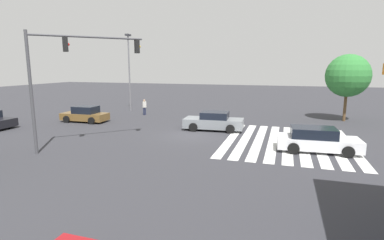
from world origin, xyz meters
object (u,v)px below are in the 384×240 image
object	(u,v)px
car_3	(317,140)
pedestrian	(144,106)
car_1	(214,121)
car_2	(85,115)
traffic_signal_mast	(66,67)
tree_corner_a	(348,76)
street_light_pole_a	(129,66)

from	to	relation	value
car_3	pedestrian	world-z (taller)	pedestrian
car_1	car_3	distance (m)	8.35
car_2	pedestrian	bearing A→B (deg)	-124.35
traffic_signal_mast	car_1	xyz separation A→B (m)	(8.20, -6.98, -4.32)
car_1	tree_corner_a	distance (m)	13.50
traffic_signal_mast	pedestrian	xyz separation A→B (m)	(13.39, 1.72, -4.10)
pedestrian	tree_corner_a	xyz separation A→B (m)	(2.33, -19.35, 3.28)
car_1	street_light_pole_a	distance (m)	14.35
car_1	car_2	xyz separation A→B (m)	(-0.04, 12.11, -0.02)
car_1	car_3	bearing A→B (deg)	146.91
pedestrian	tree_corner_a	size ratio (longest dim) A/B	0.27
pedestrian	street_light_pole_a	bearing A→B (deg)	-172.63
car_1	pedestrian	size ratio (longest dim) A/B	2.93
street_light_pole_a	pedestrian	bearing A→B (deg)	-127.34
traffic_signal_mast	pedestrian	bearing A→B (deg)	52.30
car_2	pedestrian	xyz separation A→B (m)	(5.24, -3.41, 0.24)
street_light_pole_a	traffic_signal_mast	bearing A→B (deg)	-163.70
car_3	pedestrian	size ratio (longest dim) A/B	2.93
traffic_signal_mast	street_light_pole_a	bearing A→B (deg)	61.30
car_2	street_light_pole_a	xyz separation A→B (m)	(7.40, -0.58, 4.40)
traffic_signal_mast	tree_corner_a	world-z (taller)	traffic_signal_mast
car_1	car_2	distance (m)	12.11
pedestrian	car_3	bearing A→B (deg)	14.49
car_3	tree_corner_a	size ratio (longest dim) A/B	0.78
car_3	street_light_pole_a	xyz separation A→B (m)	(11.46, 18.80, 4.38)
traffic_signal_mast	tree_corner_a	size ratio (longest dim) A/B	1.14
car_2	tree_corner_a	size ratio (longest dim) A/B	0.69
car_1	street_light_pole_a	size ratio (longest dim) A/B	0.56
pedestrian	car_1	bearing A→B (deg)	13.86
car_2	street_light_pole_a	world-z (taller)	street_light_pole_a
car_2	street_light_pole_a	bearing A→B (deg)	-95.74
traffic_signal_mast	car_2	distance (m)	10.57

